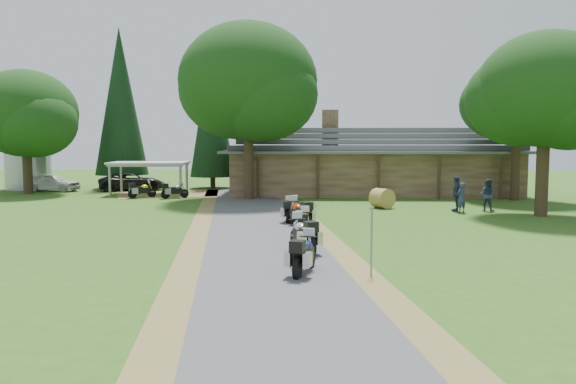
{
  "coord_description": "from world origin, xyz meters",
  "views": [
    {
      "loc": [
        1.34,
        -17.82,
        3.72
      ],
      "look_at": [
        0.47,
        6.4,
        1.6
      ],
      "focal_mm": 35.0,
      "sensor_mm": 36.0,
      "label": 1
    }
  ],
  "objects_px": {
    "motorcycle_carport_b": "(175,190)",
    "motorcycle_row_d": "(299,212)",
    "motorcycle_row_c": "(304,224)",
    "motorcycle_carport_a": "(142,189)",
    "silo": "(27,145)",
    "motorcycle_row_a": "(304,253)",
    "carport": "(150,178)",
    "car_white_sedan": "(53,180)",
    "car_dark_suv": "(132,177)",
    "motorcycle_row_b": "(303,233)",
    "hay_bale": "(382,198)",
    "motorcycle_row_e": "(288,210)",
    "lodge": "(371,160)"
  },
  "relations": [
    {
      "from": "motorcycle_carport_b",
      "to": "motorcycle_row_d",
      "type": "bearing_deg",
      "value": -88.98
    },
    {
      "from": "motorcycle_row_c",
      "to": "motorcycle_carport_a",
      "type": "relative_size",
      "value": 1.04
    },
    {
      "from": "silo",
      "to": "motorcycle_row_a",
      "type": "bearing_deg",
      "value": -51.98
    },
    {
      "from": "carport",
      "to": "car_white_sedan",
      "type": "xyz_separation_m",
      "value": [
        -8.25,
        2.33,
        -0.3
      ]
    },
    {
      "from": "motorcycle_row_d",
      "to": "motorcycle_carport_b",
      "type": "bearing_deg",
      "value": 7.1
    },
    {
      "from": "silo",
      "to": "car_dark_suv",
      "type": "bearing_deg",
      "value": -7.28
    },
    {
      "from": "carport",
      "to": "motorcycle_row_d",
      "type": "height_order",
      "value": "carport"
    },
    {
      "from": "motorcycle_row_b",
      "to": "hay_bale",
      "type": "distance_m",
      "value": 13.91
    },
    {
      "from": "motorcycle_row_e",
      "to": "silo",
      "type": "bearing_deg",
      "value": 50.86
    },
    {
      "from": "motorcycle_row_a",
      "to": "motorcycle_row_d",
      "type": "xyz_separation_m",
      "value": [
        -0.29,
        8.99,
        0.06
      ]
    },
    {
      "from": "motorcycle_carport_a",
      "to": "motorcycle_carport_b",
      "type": "height_order",
      "value": "motorcycle_carport_a"
    },
    {
      "from": "silo",
      "to": "motorcycle_row_e",
      "type": "bearing_deg",
      "value": -40.0
    },
    {
      "from": "silo",
      "to": "car_white_sedan",
      "type": "relative_size",
      "value": 1.36
    },
    {
      "from": "car_dark_suv",
      "to": "motorcycle_carport_b",
      "type": "relative_size",
      "value": 3.22
    },
    {
      "from": "motorcycle_row_b",
      "to": "motorcycle_row_d",
      "type": "height_order",
      "value": "motorcycle_row_d"
    },
    {
      "from": "motorcycle_carport_a",
      "to": "lodge",
      "type": "bearing_deg",
      "value": -21.34
    },
    {
      "from": "lodge",
      "to": "silo",
      "type": "relative_size",
      "value": 2.99
    },
    {
      "from": "carport",
      "to": "hay_bale",
      "type": "height_order",
      "value": "carport"
    },
    {
      "from": "silo",
      "to": "motorcycle_row_e",
      "type": "height_order",
      "value": "silo"
    },
    {
      "from": "motorcycle_row_a",
      "to": "motorcycle_carport_a",
      "type": "bearing_deg",
      "value": 42.19
    },
    {
      "from": "motorcycle_carport_a",
      "to": "motorcycle_carport_b",
      "type": "xyz_separation_m",
      "value": [
        2.29,
        -0.21,
        -0.01
      ]
    },
    {
      "from": "carport",
      "to": "motorcycle_row_b",
      "type": "bearing_deg",
      "value": -66.23
    },
    {
      "from": "motorcycle_row_b",
      "to": "motorcycle_carport_a",
      "type": "bearing_deg",
      "value": 9.53
    },
    {
      "from": "motorcycle_row_b",
      "to": "motorcycle_row_d",
      "type": "relative_size",
      "value": 0.98
    },
    {
      "from": "motorcycle_row_a",
      "to": "hay_bale",
      "type": "distance_m",
      "value": 16.94
    },
    {
      "from": "motorcycle_row_b",
      "to": "car_dark_suv",
      "type": "bearing_deg",
      "value": 7.88
    },
    {
      "from": "carport",
      "to": "motorcycle_row_b",
      "type": "xyz_separation_m",
      "value": [
        11.31,
        -21.3,
        -0.52
      ]
    },
    {
      "from": "silo",
      "to": "hay_bale",
      "type": "relative_size",
      "value": 6.32
    },
    {
      "from": "silo",
      "to": "motorcycle_row_a",
      "type": "xyz_separation_m",
      "value": [
        22.52,
        -28.8,
        -2.96
      ]
    },
    {
      "from": "lodge",
      "to": "motorcycle_carport_b",
      "type": "bearing_deg",
      "value": -161.72
    },
    {
      "from": "lodge",
      "to": "motorcycle_row_d",
      "type": "distance_m",
      "value": 17.93
    },
    {
      "from": "car_dark_suv",
      "to": "hay_bale",
      "type": "bearing_deg",
      "value": -139.84
    },
    {
      "from": "motorcycle_row_b",
      "to": "motorcycle_carport_b",
      "type": "height_order",
      "value": "motorcycle_row_b"
    },
    {
      "from": "motorcycle_row_a",
      "to": "motorcycle_row_d",
      "type": "distance_m",
      "value": 9.0
    },
    {
      "from": "motorcycle_row_c",
      "to": "hay_bale",
      "type": "bearing_deg",
      "value": -19.24
    },
    {
      "from": "lodge",
      "to": "motorcycle_row_b",
      "type": "xyz_separation_m",
      "value": [
        -4.83,
        -22.92,
        -1.79
      ]
    },
    {
      "from": "motorcycle_row_d",
      "to": "motorcycle_carport_a",
      "type": "distance_m",
      "value": 16.81
    },
    {
      "from": "motorcycle_row_a",
      "to": "motorcycle_row_e",
      "type": "relative_size",
      "value": 1.05
    },
    {
      "from": "motorcycle_row_e",
      "to": "lodge",
      "type": "bearing_deg",
      "value": -18.97
    },
    {
      "from": "silo",
      "to": "carport",
      "type": "height_order",
      "value": "silo"
    },
    {
      "from": "car_dark_suv",
      "to": "motorcycle_row_b",
      "type": "xyz_separation_m",
      "value": [
        13.64,
        -24.5,
        -0.39
      ]
    },
    {
      "from": "motorcycle_row_b",
      "to": "motorcycle_row_c",
      "type": "relative_size",
      "value": 1.07
    },
    {
      "from": "lodge",
      "to": "silo",
      "type": "height_order",
      "value": "silo"
    },
    {
      "from": "carport",
      "to": "motorcycle_carport_b",
      "type": "xyz_separation_m",
      "value": [
        2.51,
        -2.89,
        -0.6
      ]
    },
    {
      "from": "motorcycle_row_c",
      "to": "hay_bale",
      "type": "distance_m",
      "value": 11.51
    },
    {
      "from": "car_white_sedan",
      "to": "motorcycle_row_a",
      "type": "relative_size",
      "value": 2.95
    },
    {
      "from": "carport",
      "to": "motorcycle_carport_b",
      "type": "relative_size",
      "value": 3.2
    },
    {
      "from": "motorcycle_row_a",
      "to": "carport",
      "type": "bearing_deg",
      "value": 40.01
    },
    {
      "from": "motorcycle_row_d",
      "to": "motorcycle_row_e",
      "type": "relative_size",
      "value": 1.15
    },
    {
      "from": "motorcycle_carport_b",
      "to": "lodge",
      "type": "bearing_deg",
      "value": -14.92
    }
  ]
}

